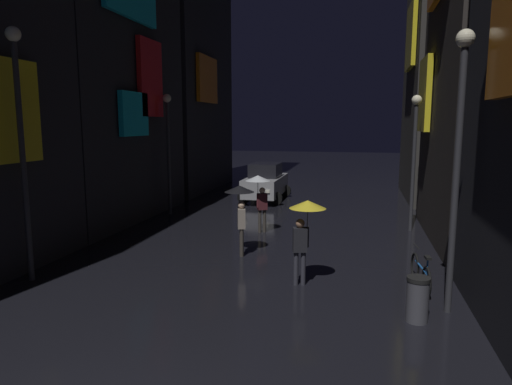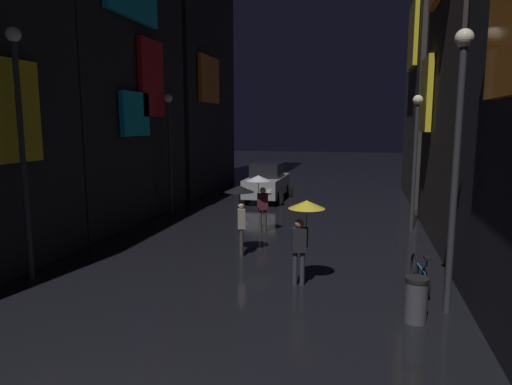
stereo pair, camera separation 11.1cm
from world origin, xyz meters
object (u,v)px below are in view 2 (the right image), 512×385
at_px(bicycle_parked_at_storefront, 420,273).
at_px(pedestrian_near_crossing_clear, 260,188).
at_px(pedestrian_midstreet_centre_yellow, 304,219).
at_px(streetlamp_left_far, 169,139).
at_px(streetlamp_right_far, 415,146).
at_px(streetlamp_left_near, 21,129).
at_px(pedestrian_foreground_right_black, 240,201).
at_px(trash_bin, 416,300).
at_px(streetlamp_right_near, 457,142).
at_px(car_distant, 267,182).

bearing_deg(bicycle_parked_at_storefront, pedestrian_near_crossing_clear, 137.12).
distance_m(pedestrian_midstreet_centre_yellow, streetlamp_left_far, 10.29).
height_order(pedestrian_midstreet_centre_yellow, streetlamp_left_far, streetlamp_left_far).
bearing_deg(streetlamp_right_far, bicycle_parked_at_storefront, -93.64).
height_order(pedestrian_near_crossing_clear, streetlamp_left_near, streetlamp_left_near).
relative_size(bicycle_parked_at_storefront, streetlamp_right_far, 0.37).
height_order(pedestrian_foreground_right_black, trash_bin, pedestrian_foreground_right_black).
bearing_deg(streetlamp_right_near, car_distant, 116.96).
relative_size(pedestrian_near_crossing_clear, streetlamp_right_near, 0.37).
relative_size(streetlamp_left_far, streetlamp_left_near, 0.83).
xyz_separation_m(pedestrian_foreground_right_black, streetlamp_left_far, (-4.61, 5.36, 1.61)).
bearing_deg(streetlamp_left_near, bicycle_parked_at_storefront, 9.38).
xyz_separation_m(pedestrian_near_crossing_clear, pedestrian_foreground_right_black, (0.03, -2.84, 0.00)).
xyz_separation_m(pedestrian_midstreet_centre_yellow, trash_bin, (2.48, -1.63, -1.20)).
bearing_deg(pedestrian_midstreet_centre_yellow, bicycle_parked_at_storefront, 7.05).
relative_size(car_distant, streetlamp_right_near, 0.72).
bearing_deg(pedestrian_midstreet_centre_yellow, pedestrian_foreground_right_black, 135.50).
relative_size(streetlamp_left_near, streetlamp_right_far, 1.25).
distance_m(streetlamp_left_near, trash_bin, 9.90).
bearing_deg(trash_bin, bicycle_parked_at_storefront, 81.32).
xyz_separation_m(pedestrian_near_crossing_clear, car_distant, (-1.23, 7.08, -0.74)).
bearing_deg(pedestrian_near_crossing_clear, car_distant, 99.83).
distance_m(streetlamp_left_near, streetlamp_right_near, 10.01).
bearing_deg(pedestrian_foreground_right_black, streetlamp_left_near, -143.46).
distance_m(pedestrian_near_crossing_clear, streetlamp_right_near, 8.31).
distance_m(car_distant, streetlamp_left_near, 14.05).
distance_m(streetlamp_left_far, trash_bin, 13.36).
distance_m(pedestrian_foreground_right_black, streetlamp_right_near, 6.54).
bearing_deg(pedestrian_near_crossing_clear, pedestrian_midstreet_centre_yellow, -65.85).
bearing_deg(pedestrian_midstreet_centre_yellow, pedestrian_near_crossing_clear, 114.15).
bearing_deg(streetlamp_left_far, bicycle_parked_at_storefront, -36.83).
bearing_deg(pedestrian_foreground_right_black, streetlamp_right_far, 39.42).
bearing_deg(trash_bin, streetlamp_right_far, 85.14).
bearing_deg(pedestrian_midstreet_centre_yellow, trash_bin, -33.39).
height_order(pedestrian_foreground_right_black, streetlamp_left_far, streetlamp_left_far).
height_order(bicycle_parked_at_storefront, streetlamp_left_near, streetlamp_left_near).
bearing_deg(streetlamp_right_near, pedestrian_midstreet_centre_yellow, 162.80).
xyz_separation_m(car_distant, streetlamp_left_far, (-3.35, -4.56, 2.35)).
distance_m(pedestrian_midstreet_centre_yellow, trash_bin, 3.20).
bearing_deg(trash_bin, pedestrian_near_crossing_clear, 125.41).
bearing_deg(streetlamp_right_near, pedestrian_foreground_right_black, 149.63).
height_order(pedestrian_midstreet_centre_yellow, streetlamp_right_far, streetlamp_right_far).
height_order(pedestrian_midstreet_centre_yellow, streetlamp_left_near, streetlamp_left_near).
distance_m(pedestrian_midstreet_centre_yellow, streetlamp_right_far, 7.48).
height_order(streetlamp_left_far, streetlamp_right_far, streetlamp_left_far).
bearing_deg(pedestrian_foreground_right_black, car_distant, 97.25).
bearing_deg(car_distant, trash_bin, -66.56).
distance_m(pedestrian_midstreet_centre_yellow, pedestrian_near_crossing_clear, 5.49).
bearing_deg(bicycle_parked_at_storefront, pedestrian_midstreet_centre_yellow, -172.95).
height_order(car_distant, streetlamp_right_far, streetlamp_right_far).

